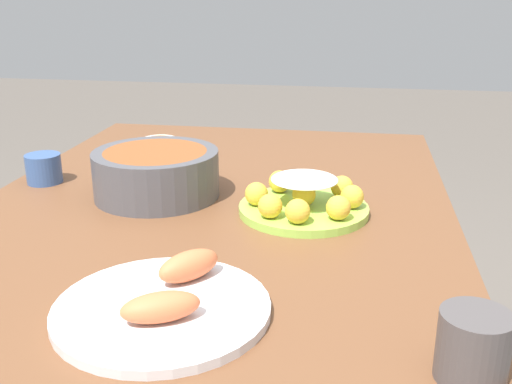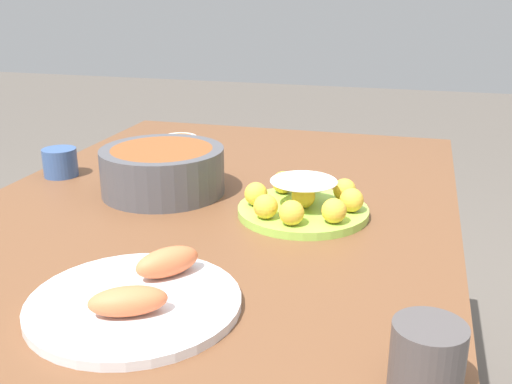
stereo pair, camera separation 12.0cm
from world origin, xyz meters
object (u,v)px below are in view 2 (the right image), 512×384
(cup_near, at_px, (427,359))
(cup_far, at_px, (60,162))
(dining_table, at_px, (212,243))
(cake_plate, at_px, (304,202))
(serving_bowl, at_px, (163,169))
(sauce_bowl, at_px, (180,140))
(seafood_platter, at_px, (138,297))

(cup_near, xyz_separation_m, cup_far, (0.60, 0.85, -0.01))
(dining_table, xyz_separation_m, cup_far, (0.10, 0.42, 0.11))
(cake_plate, xyz_separation_m, serving_bowl, (0.05, 0.32, 0.02))
(cake_plate, distance_m, serving_bowl, 0.33)
(cake_plate, distance_m, sauce_bowl, 0.63)
(seafood_platter, bearing_deg, dining_table, 5.15)
(sauce_bowl, relative_size, cup_far, 1.20)
(sauce_bowl, height_order, cup_near, cup_near)
(dining_table, distance_m, cup_far, 0.44)
(cup_near, bearing_deg, cup_far, 54.83)
(serving_bowl, xyz_separation_m, cup_far, (0.05, 0.29, -0.02))
(dining_table, bearing_deg, cake_plate, -88.68)
(dining_table, relative_size, serving_bowl, 5.38)
(dining_table, height_order, cup_far, cup_far)
(serving_bowl, height_order, seafood_platter, serving_bowl)
(dining_table, xyz_separation_m, cake_plate, (0.00, -0.19, 0.11))
(cup_near, bearing_deg, sauce_bowl, 36.02)
(dining_table, height_order, cake_plate, cake_plate)
(dining_table, xyz_separation_m, seafood_platter, (-0.41, -0.04, 0.10))
(cake_plate, bearing_deg, serving_bowl, 80.93)
(serving_bowl, bearing_deg, cup_near, -134.45)
(serving_bowl, bearing_deg, cup_far, 80.71)
(cake_plate, relative_size, cup_near, 3.07)
(serving_bowl, distance_m, cup_far, 0.29)
(cup_near, bearing_deg, cake_plate, 25.54)
(serving_bowl, relative_size, cup_near, 3.17)
(serving_bowl, height_order, cup_far, serving_bowl)
(serving_bowl, xyz_separation_m, seafood_platter, (-0.46, -0.17, -0.04))
(cake_plate, xyz_separation_m, cup_far, (0.10, 0.61, 0.00))
(serving_bowl, bearing_deg, seafood_platter, -160.32)
(cake_plate, bearing_deg, seafood_platter, 159.27)
(dining_table, relative_size, cake_plate, 5.55)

